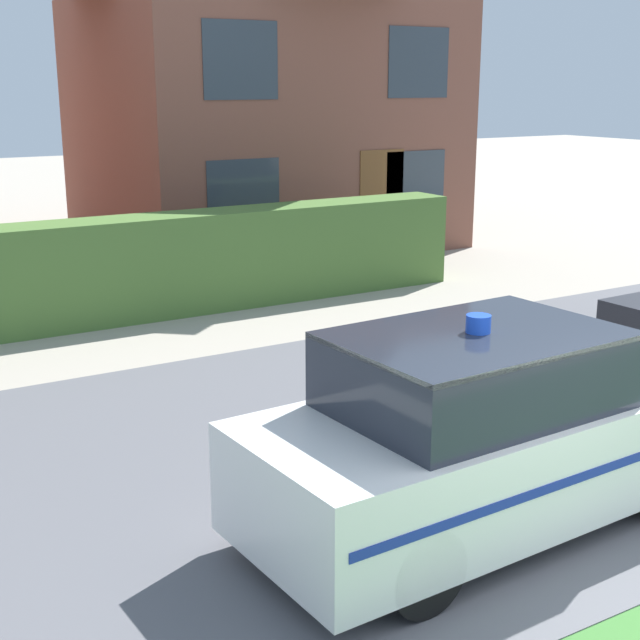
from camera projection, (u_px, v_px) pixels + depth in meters
The scene contains 4 objects.
road_strip at pixel (366, 440), 8.57m from camera, with size 28.00×6.53×0.01m, color #5B5B60.
garden_hedge at pixel (145, 267), 12.94m from camera, with size 10.46×0.81×1.47m, color #4C7233.
police_car at pixel (484, 433), 6.77m from camera, with size 4.01×1.77×1.69m.
house_right at pixel (261, 76), 18.40m from camera, with size 7.16×6.07×6.78m.
Camera 1 is at (-4.50, -2.62, 3.34)m, focal length 50.00 mm.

